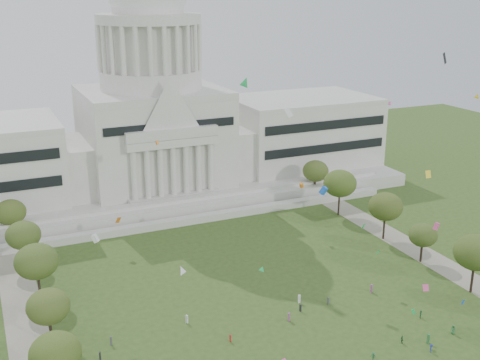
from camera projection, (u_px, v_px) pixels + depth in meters
capitol at (154, 126)px, 193.99m from camera, size 160.00×64.50×91.30m
path_right at (444, 266)px, 146.66m from camera, size 8.00×160.00×0.04m
row_tree_l_2 at (55, 353)px, 96.94m from camera, size 8.42×8.42×11.97m
row_tree_r_2 at (476, 252)px, 131.31m from camera, size 9.55×9.55×13.58m
row_tree_l_3 at (48, 307)px, 111.85m from camera, size 8.12×8.12×11.55m
row_tree_r_3 at (423, 235)px, 147.02m from camera, size 7.01×7.01×9.98m
row_tree_l_4 at (36, 261)px, 127.59m from camera, size 9.29×9.29×13.21m
row_tree_r_4 at (386, 207)px, 160.02m from camera, size 9.19×9.19×13.06m
row_tree_l_5 at (23, 235)px, 143.62m from camera, size 8.33×8.33×11.85m
row_tree_r_5 at (340, 183)px, 176.87m from camera, size 9.82×9.82×13.96m
row_tree_l_6 at (10, 212)px, 158.80m from camera, size 8.19×8.19×11.64m
row_tree_r_6 at (316, 171)px, 193.86m from camera, size 8.42×8.42×11.97m
person_0 at (453, 329)px, 117.66m from camera, size 1.02×1.15×1.97m
person_2 at (421, 314)px, 123.50m from camera, size 0.92×0.93×1.67m
person_3 at (373, 356)px, 109.20m from camera, size 1.11×1.31×1.81m
person_9 at (431, 348)px, 111.80m from camera, size 1.11×1.18×1.66m
person_10 at (402, 340)px, 114.57m from camera, size 0.80×1.09×1.65m
distant_crowd at (245, 357)px, 109.04m from camera, size 64.59×38.97×1.94m
kite_swarm at (329, 227)px, 103.47m from camera, size 87.31×104.29×62.48m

